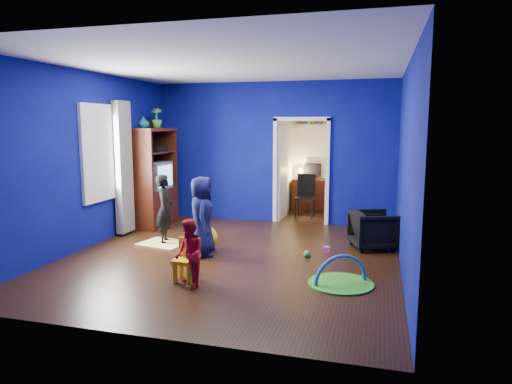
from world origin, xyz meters
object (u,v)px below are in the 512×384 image
(child_navy, at_px, (202,216))
(folding_chair, at_px, (305,197))
(child_black, at_px, (165,209))
(vase, at_px, (144,122))
(toddler_red, at_px, (189,254))
(hopper_ball, at_px, (205,239))
(play_mat, at_px, (341,283))
(armchair, at_px, (373,230))
(tv_armoire, at_px, (153,177))
(kid_chair, at_px, (185,262))
(study_desk, at_px, (311,194))
(crt_tv, at_px, (155,176))

(child_navy, relative_size, folding_chair, 1.35)
(child_black, height_order, vase, vase)
(toddler_red, relative_size, hopper_ball, 2.11)
(hopper_ball, height_order, play_mat, hopper_ball)
(hopper_ball, relative_size, folding_chair, 0.45)
(child_black, height_order, folding_chair, child_black)
(child_black, distance_m, vase, 1.94)
(toddler_red, bearing_deg, child_black, 172.79)
(child_navy, bearing_deg, vase, 27.12)
(child_navy, bearing_deg, toddler_red, 172.34)
(armchair, distance_m, tv_armoire, 4.41)
(kid_chair, distance_m, folding_chair, 4.56)
(toddler_red, height_order, study_desk, toddler_red)
(tv_armoire, xyz_separation_m, study_desk, (2.82, 2.53, -0.60))
(child_navy, bearing_deg, armchair, -89.45)
(folding_chair, bearing_deg, child_navy, -107.89)
(tv_armoire, bearing_deg, vase, -90.00)
(tv_armoire, height_order, study_desk, tv_armoire)
(child_black, bearing_deg, kid_chair, -163.90)
(study_desk, bearing_deg, child_black, -117.67)
(hopper_ball, bearing_deg, child_black, 161.44)
(hopper_ball, bearing_deg, toddler_red, -75.11)
(tv_armoire, xyz_separation_m, hopper_ball, (1.70, -1.50, -0.77))
(child_navy, height_order, hopper_ball, child_navy)
(crt_tv, xyz_separation_m, hopper_ball, (1.66, -1.50, -0.81))
(kid_chair, relative_size, folding_chair, 0.54)
(child_black, xyz_separation_m, kid_chair, (1.12, -1.69, -0.35))
(study_desk, bearing_deg, crt_tv, -137.70)
(tv_armoire, xyz_separation_m, play_mat, (3.95, -2.50, -0.97))
(kid_chair, height_order, folding_chair, folding_chair)
(vase, bearing_deg, kid_chair, -52.85)
(child_black, bearing_deg, tv_armoire, 17.65)
(tv_armoire, bearing_deg, child_black, -54.91)
(vase, bearing_deg, child_black, -47.00)
(child_navy, distance_m, tv_armoire, 2.50)
(child_navy, xyz_separation_m, crt_tv, (-1.71, 1.75, 0.40))
(child_black, distance_m, child_navy, 1.04)
(vase, xyz_separation_m, study_desk, (2.82, 2.83, -1.70))
(hopper_ball, relative_size, kid_chair, 0.82)
(play_mat, bearing_deg, crt_tv, 147.39)
(folding_chair, bearing_deg, kid_chair, -100.69)
(vase, relative_size, folding_chair, 0.24)
(kid_chair, bearing_deg, study_desk, 84.49)
(child_navy, distance_m, kid_chair, 1.24)
(toddler_red, bearing_deg, folding_chair, 130.43)
(child_black, distance_m, study_desk, 4.24)
(folding_chair, bearing_deg, child_black, -125.18)
(hopper_ball, xyz_separation_m, play_mat, (2.25, -1.00, -0.19))
(kid_chair, height_order, play_mat, kid_chair)
(child_black, xyz_separation_m, toddler_red, (1.27, -1.89, -0.16))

